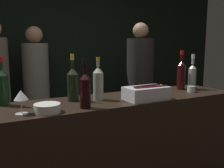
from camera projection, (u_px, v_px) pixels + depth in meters
wall_back_chalkboard at (51, 51)px, 3.70m from camera, size 6.40×0.06×2.80m
bar_counter at (113, 159)px, 2.11m from camera, size 2.25×0.53×1.05m
ice_bin_with_bottles at (147, 92)px, 2.01m from camera, size 0.35×0.20×0.11m
bowl_white at (47, 108)px, 1.62m from camera, size 0.17×0.17×0.06m
wine_glass at (21, 96)px, 1.57m from camera, size 0.09×0.09×0.15m
candle_votive at (191, 89)px, 2.32m from camera, size 0.07×0.07×0.06m
white_wine_bottle at (192, 75)px, 2.47m from camera, size 0.07×0.07×0.35m
rose_wine_bottle at (98, 82)px, 1.98m from camera, size 0.08×0.08×0.34m
red_wine_bottle_burgundy at (2, 86)px, 1.80m from camera, size 0.08×0.08×0.35m
champagne_bottle at (73, 83)px, 1.94m from camera, size 0.09×0.09×0.37m
red_wine_bottle_black_foil at (85, 89)px, 1.72m from camera, size 0.08×0.08×0.34m
red_wine_bottle_tall at (181, 73)px, 2.45m from camera, size 0.08×0.08×0.38m
person_blond_tee at (36, 85)px, 3.22m from camera, size 0.33×0.33×1.71m
person_grey_polo at (140, 81)px, 3.44m from camera, size 0.37×0.37×1.78m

